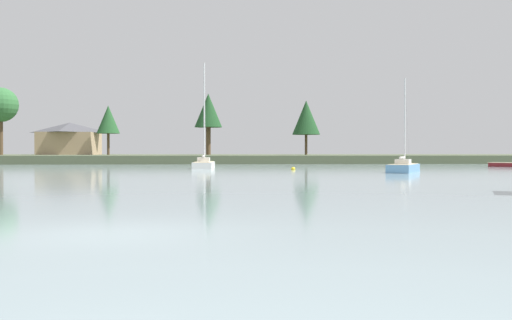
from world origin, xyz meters
name	(u,v)px	position (x,y,z in m)	size (l,w,h in m)	color
ground_plane	(105,234)	(0.00, 0.00, 0.00)	(401.51, 401.51, 0.00)	gray
far_shore_bank	(204,158)	(0.00, 92.27, 0.58)	(180.68, 56.58, 1.15)	#4C563D
sailboat_skyblue	(404,170)	(17.25, 33.28, 0.19)	(4.42, 6.31, 8.06)	#669ECC
sailboat_white	(204,166)	(0.98, 45.86, 0.23)	(2.18, 7.32, 11.10)	white
dinghy_maroon	(506,165)	(34.02, 48.76, 0.16)	(3.43, 3.77, 0.67)	maroon
mooring_buoy_red	(204,166)	(0.84, 52.75, 0.09)	(0.48, 0.48, 0.53)	red
mooring_buoy_yellow	(293,169)	(9.20, 39.90, 0.07)	(0.39, 0.39, 0.44)	yellow
shore_tree_left	(108,120)	(-16.52, 88.83, 7.27)	(3.99, 3.99, 8.61)	brown
shore_tree_center	(0,105)	(-33.34, 85.04, 9.36)	(5.71, 5.71, 11.16)	brown
shore_tree_right	(306,118)	(17.97, 87.09, 7.66)	(4.89, 4.89, 9.53)	brown
shore_tree_far_left	(208,111)	(0.86, 88.15, 8.79)	(4.82, 4.82, 10.73)	brown
cottage_behind_trees	(70,138)	(-24.57, 94.72, 4.19)	(10.40, 10.66, 5.88)	tan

